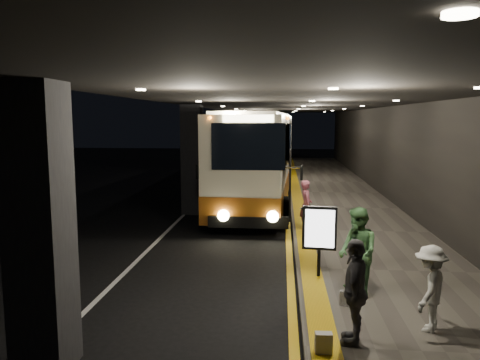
{
  "coord_description": "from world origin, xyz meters",
  "views": [
    {
      "loc": [
        2.11,
        -14.55,
        3.86
      ],
      "look_at": [
        0.64,
        1.7,
        1.7
      ],
      "focal_mm": 35.0,
      "sensor_mm": 36.0,
      "label": 1
    }
  ],
  "objects_px": {
    "bag_plain": "(324,343)",
    "stanchion_post": "(303,227)",
    "passenger_boarding": "(306,205)",
    "passenger_waiting_white": "(430,288)",
    "coach_second": "(264,152)",
    "passenger_waiting_green": "(358,252)",
    "coach_main": "(258,162)",
    "passenger_waiting_grey": "(355,291)",
    "bag_polka": "(346,299)",
    "coach_third": "(271,138)",
    "info_sign": "(320,230)"
  },
  "relations": [
    {
      "from": "coach_second",
      "to": "info_sign",
      "type": "xyz_separation_m",
      "value": [
        2.02,
        -18.9,
        -0.45
      ]
    },
    {
      "from": "coach_main",
      "to": "passenger_waiting_grey",
      "type": "bearing_deg",
      "value": -77.73
    },
    {
      "from": "coach_third",
      "to": "bag_plain",
      "type": "distance_m",
      "value": 40.73
    },
    {
      "from": "coach_second",
      "to": "passenger_waiting_grey",
      "type": "distance_m",
      "value": 22.28
    },
    {
      "from": "coach_main",
      "to": "bag_polka",
      "type": "relative_size",
      "value": 42.18
    },
    {
      "from": "coach_main",
      "to": "passenger_waiting_grey",
      "type": "height_order",
      "value": "coach_main"
    },
    {
      "from": "passenger_waiting_grey",
      "to": "bag_plain",
      "type": "xyz_separation_m",
      "value": [
        -0.53,
        -0.42,
        -0.72
      ]
    },
    {
      "from": "info_sign",
      "to": "stanchion_post",
      "type": "distance_m",
      "value": 2.83
    },
    {
      "from": "info_sign",
      "to": "stanchion_post",
      "type": "height_order",
      "value": "info_sign"
    },
    {
      "from": "coach_third",
      "to": "passenger_waiting_white",
      "type": "distance_m",
      "value": 39.84
    },
    {
      "from": "coach_third",
      "to": "stanchion_post",
      "type": "xyz_separation_m",
      "value": [
        1.8,
        -34.24,
        -1.18
      ]
    },
    {
      "from": "bag_plain",
      "to": "stanchion_post",
      "type": "bearing_deg",
      "value": 90.45
    },
    {
      "from": "passenger_waiting_white",
      "to": "bag_polka",
      "type": "bearing_deg",
      "value": -95.29
    },
    {
      "from": "passenger_boarding",
      "to": "passenger_waiting_white",
      "type": "height_order",
      "value": "passenger_boarding"
    },
    {
      "from": "coach_main",
      "to": "bag_plain",
      "type": "xyz_separation_m",
      "value": [
        1.74,
        -13.69,
        -1.59
      ]
    },
    {
      "from": "coach_second",
      "to": "coach_main",
      "type": "bearing_deg",
      "value": -86.82
    },
    {
      "from": "bag_polka",
      "to": "bag_plain",
      "type": "distance_m",
      "value": 2.04
    },
    {
      "from": "coach_main",
      "to": "passenger_waiting_white",
      "type": "bearing_deg",
      "value": -71.37
    },
    {
      "from": "passenger_waiting_white",
      "to": "passenger_waiting_grey",
      "type": "distance_m",
      "value": 1.51
    },
    {
      "from": "coach_third",
      "to": "stanchion_post",
      "type": "bearing_deg",
      "value": -87.79
    },
    {
      "from": "coach_main",
      "to": "passenger_waiting_white",
      "type": "distance_m",
      "value": 13.24
    },
    {
      "from": "coach_second",
      "to": "stanchion_post",
      "type": "distance_m",
      "value": 16.28
    },
    {
      "from": "coach_main",
      "to": "passenger_boarding",
      "type": "distance_m",
      "value": 5.66
    },
    {
      "from": "passenger_waiting_white",
      "to": "passenger_waiting_grey",
      "type": "relative_size",
      "value": 0.86
    },
    {
      "from": "passenger_waiting_green",
      "to": "bag_polka",
      "type": "distance_m",
      "value": 1.05
    },
    {
      "from": "passenger_waiting_green",
      "to": "passenger_waiting_grey",
      "type": "bearing_deg",
      "value": -28.29
    },
    {
      "from": "coach_second",
      "to": "bag_polka",
      "type": "relative_size",
      "value": 38.1
    },
    {
      "from": "stanchion_post",
      "to": "coach_second",
      "type": "bearing_deg",
      "value": 96.27
    },
    {
      "from": "bag_plain",
      "to": "stanchion_post",
      "type": "xyz_separation_m",
      "value": [
        -0.05,
        6.42,
        0.38
      ]
    },
    {
      "from": "stanchion_post",
      "to": "passenger_waiting_green",
      "type": "bearing_deg",
      "value": -76.03
    },
    {
      "from": "passenger_waiting_grey",
      "to": "bag_polka",
      "type": "relative_size",
      "value": 5.81
    },
    {
      "from": "passenger_waiting_green",
      "to": "passenger_waiting_white",
      "type": "relative_size",
      "value": 1.23
    },
    {
      "from": "passenger_waiting_green",
      "to": "info_sign",
      "type": "xyz_separation_m",
      "value": [
        -0.71,
        1.1,
        0.2
      ]
    },
    {
      "from": "passenger_boarding",
      "to": "coach_third",
      "type": "bearing_deg",
      "value": -2.36
    },
    {
      "from": "coach_second",
      "to": "passenger_boarding",
      "type": "relative_size",
      "value": 6.97
    },
    {
      "from": "bag_polka",
      "to": "coach_second",
      "type": "bearing_deg",
      "value": 96.74
    },
    {
      "from": "passenger_waiting_green",
      "to": "passenger_waiting_white",
      "type": "bearing_deg",
      "value": 14.36
    },
    {
      "from": "passenger_waiting_green",
      "to": "passenger_waiting_grey",
      "type": "height_order",
      "value": "passenger_waiting_green"
    },
    {
      "from": "passenger_boarding",
      "to": "bag_polka",
      "type": "bearing_deg",
      "value": 178.37
    },
    {
      "from": "passenger_waiting_grey",
      "to": "info_sign",
      "type": "bearing_deg",
      "value": -163.21
    },
    {
      "from": "coach_main",
      "to": "passenger_boarding",
      "type": "relative_size",
      "value": 7.72
    },
    {
      "from": "coach_third",
      "to": "passenger_waiting_white",
      "type": "relative_size",
      "value": 8.13
    },
    {
      "from": "coach_second",
      "to": "stanchion_post",
      "type": "relative_size",
      "value": 10.63
    },
    {
      "from": "coach_third",
      "to": "passenger_waiting_white",
      "type": "height_order",
      "value": "coach_third"
    },
    {
      "from": "coach_third",
      "to": "passenger_waiting_green",
      "type": "relative_size",
      "value": 6.63
    },
    {
      "from": "passenger_waiting_grey",
      "to": "info_sign",
      "type": "xyz_separation_m",
      "value": [
        -0.33,
        3.25,
        0.25
      ]
    },
    {
      "from": "passenger_waiting_grey",
      "to": "coach_main",
      "type": "bearing_deg",
      "value": -159.29
    },
    {
      "from": "coach_main",
      "to": "passenger_waiting_green",
      "type": "relative_size",
      "value": 6.86
    },
    {
      "from": "passenger_waiting_white",
      "to": "coach_main",
      "type": "bearing_deg",
      "value": -133.28
    },
    {
      "from": "bag_polka",
      "to": "info_sign",
      "type": "height_order",
      "value": "info_sign"
    }
  ]
}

